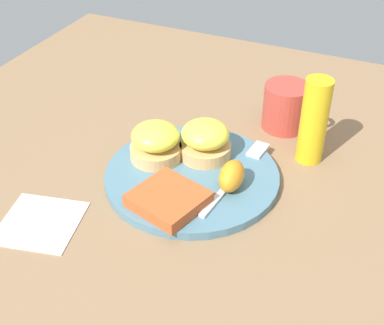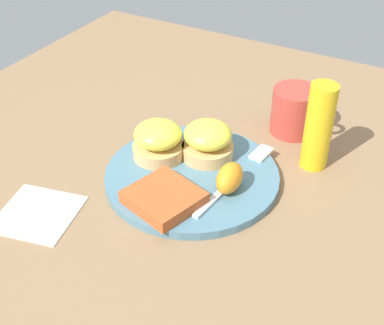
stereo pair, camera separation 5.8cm
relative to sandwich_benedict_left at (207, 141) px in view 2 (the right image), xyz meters
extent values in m
plane|color=#846647|center=(0.00, -0.05, -0.04)|extent=(1.10, 1.10, 0.00)
cylinder|color=slate|center=(0.00, -0.05, -0.04)|extent=(0.28, 0.28, 0.01)
cylinder|color=tan|center=(0.00, 0.00, -0.02)|extent=(0.08, 0.08, 0.02)
ellipsoid|color=yellow|center=(0.00, 0.00, 0.01)|extent=(0.08, 0.08, 0.04)
cylinder|color=tan|center=(-0.07, -0.04, -0.02)|extent=(0.08, 0.08, 0.02)
ellipsoid|color=yellow|center=(-0.07, -0.04, 0.01)|extent=(0.08, 0.08, 0.04)
cube|color=#B35026|center=(0.00, -0.14, -0.02)|extent=(0.12, 0.12, 0.02)
ellipsoid|color=orange|center=(0.07, -0.06, -0.01)|extent=(0.04, 0.06, 0.04)
cube|color=silver|center=(0.06, -0.09, -0.03)|extent=(0.02, 0.11, 0.00)
cube|color=silver|center=(0.08, 0.05, -0.03)|extent=(0.03, 0.05, 0.00)
cylinder|color=#B23D33|center=(0.09, 0.16, 0.00)|extent=(0.08, 0.08, 0.08)
torus|color=#B23D33|center=(0.14, 0.16, 0.00)|extent=(0.04, 0.01, 0.04)
cube|color=white|center=(-0.16, -0.23, -0.04)|extent=(0.13, 0.13, 0.00)
cylinder|color=gold|center=(0.16, 0.08, 0.03)|extent=(0.04, 0.04, 0.15)
camera|label=1|loc=(0.27, -0.66, 0.48)|focal=50.00mm
camera|label=2|loc=(0.33, -0.64, 0.48)|focal=50.00mm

